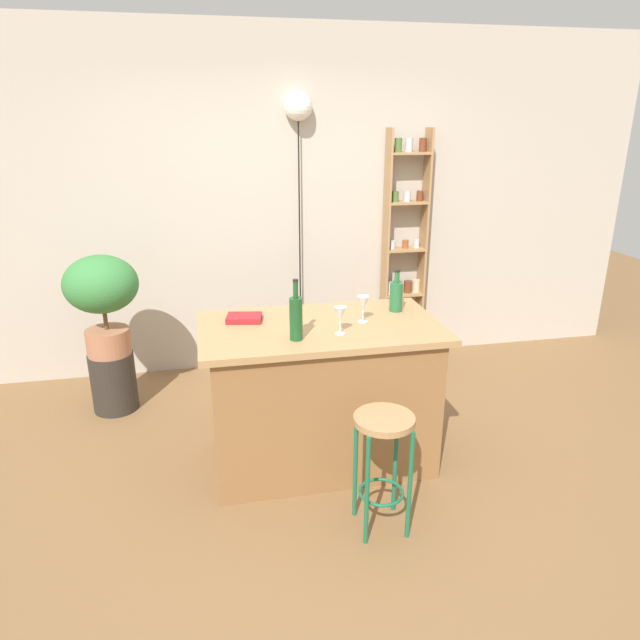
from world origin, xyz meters
name	(u,v)px	position (x,y,z in m)	size (l,w,h in m)	color
ground	(330,484)	(0.00, 0.00, 0.00)	(12.00, 12.00, 0.00)	brown
back_wall	(280,205)	(0.00, 1.95, 1.40)	(6.40, 0.10, 2.80)	#BCB2A3
kitchen_counter	(320,393)	(0.00, 0.30, 0.46)	(1.45, 0.82, 0.92)	olive
bar_stool	(383,447)	(0.18, -0.41, 0.49)	(0.32, 0.32, 0.67)	#196642
spice_shelf	(404,249)	(1.06, 1.80, 1.01)	(0.36, 0.17, 2.02)	#A87F51
plant_stool	(114,381)	(-1.39, 1.27, 0.23)	(0.33, 0.33, 0.45)	#2D2823
potted_plant	(102,293)	(-1.39, 1.27, 0.92)	(0.52, 0.47, 0.74)	#A86B4C
bottle_vinegar	(396,296)	(0.53, 0.46, 1.02)	(0.08, 0.08, 0.27)	#236638
bottle_spirits_clear	(296,317)	(-0.18, 0.09, 1.05)	(0.07, 0.07, 0.35)	#194C23
wine_glass_left	(363,304)	(0.26, 0.30, 1.04)	(0.07, 0.07, 0.16)	silver
wine_glass_center	(340,315)	(0.08, 0.13, 1.04)	(0.07, 0.07, 0.16)	silver
cookbook	(244,318)	(-0.44, 0.47, 0.94)	(0.21, 0.15, 0.04)	maroon
pendant_globe_light	(298,110)	(0.14, 1.84, 2.15)	(0.22, 0.22, 2.29)	black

